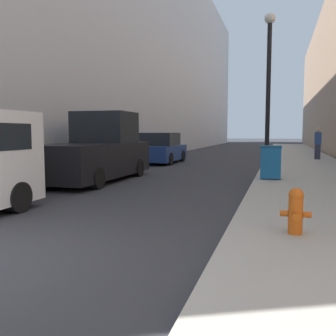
{
  "coord_description": "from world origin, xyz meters",
  "views": [
    {
      "loc": [
        3.97,
        -3.39,
        1.65
      ],
      "look_at": [
        -2.31,
        17.69,
        -0.45
      ],
      "focal_mm": 40.0,
      "sensor_mm": 36.0,
      "label": 1
    }
  ],
  "objects_px": {
    "pickup_truck": "(96,152)",
    "fire_hydrant": "(296,210)",
    "lamppost": "(268,84)",
    "trash_bin": "(271,162)",
    "parked_sedan_near": "(161,149)",
    "pedestrian_on_sidewalk": "(318,144)"
  },
  "relations": [
    {
      "from": "pickup_truck",
      "to": "pedestrian_on_sidewalk",
      "type": "height_order",
      "value": "pickup_truck"
    },
    {
      "from": "parked_sedan_near",
      "to": "pedestrian_on_sidewalk",
      "type": "distance_m",
      "value": 8.92
    },
    {
      "from": "trash_bin",
      "to": "parked_sedan_near",
      "type": "relative_size",
      "value": 0.26
    },
    {
      "from": "pickup_truck",
      "to": "parked_sedan_near",
      "type": "xyz_separation_m",
      "value": [
        -0.09,
        7.6,
        -0.22
      ]
    },
    {
      "from": "pickup_truck",
      "to": "pedestrian_on_sidewalk",
      "type": "distance_m",
      "value": 13.7
    },
    {
      "from": "lamppost",
      "to": "pedestrian_on_sidewalk",
      "type": "height_order",
      "value": "lamppost"
    },
    {
      "from": "lamppost",
      "to": "pedestrian_on_sidewalk",
      "type": "distance_m",
      "value": 8.58
    },
    {
      "from": "trash_bin",
      "to": "pedestrian_on_sidewalk",
      "type": "xyz_separation_m",
      "value": [
        2.33,
        10.02,
        0.32
      ]
    },
    {
      "from": "trash_bin",
      "to": "pickup_truck",
      "type": "bearing_deg",
      "value": -170.16
    },
    {
      "from": "trash_bin",
      "to": "parked_sedan_near",
      "type": "xyz_separation_m",
      "value": [
        -5.9,
        6.6,
        0.05
      ]
    },
    {
      "from": "parked_sedan_near",
      "to": "pedestrian_on_sidewalk",
      "type": "relative_size",
      "value": 2.37
    },
    {
      "from": "trash_bin",
      "to": "lamppost",
      "type": "bearing_deg",
      "value": 95.39
    },
    {
      "from": "lamppost",
      "to": "fire_hydrant",
      "type": "bearing_deg",
      "value": -85.44
    },
    {
      "from": "lamppost",
      "to": "pickup_truck",
      "type": "height_order",
      "value": "lamppost"
    },
    {
      "from": "lamppost",
      "to": "pedestrian_on_sidewalk",
      "type": "xyz_separation_m",
      "value": [
        2.54,
        7.82,
        -2.45
      ]
    },
    {
      "from": "fire_hydrant",
      "to": "lamppost",
      "type": "xyz_separation_m",
      "value": [
        -0.72,
        9.02,
        2.97
      ]
    },
    {
      "from": "fire_hydrant",
      "to": "parked_sedan_near",
      "type": "height_order",
      "value": "parked_sedan_near"
    },
    {
      "from": "trash_bin",
      "to": "pickup_truck",
      "type": "xyz_separation_m",
      "value": [
        -5.8,
        -1.01,
        0.27
      ]
    },
    {
      "from": "trash_bin",
      "to": "parked_sedan_near",
      "type": "bearing_deg",
      "value": 131.8
    },
    {
      "from": "trash_bin",
      "to": "pickup_truck",
      "type": "relative_size",
      "value": 0.2
    },
    {
      "from": "pickup_truck",
      "to": "fire_hydrant",
      "type": "bearing_deg",
      "value": -42.62
    },
    {
      "from": "trash_bin",
      "to": "lamppost",
      "type": "relative_size",
      "value": 0.18
    }
  ]
}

